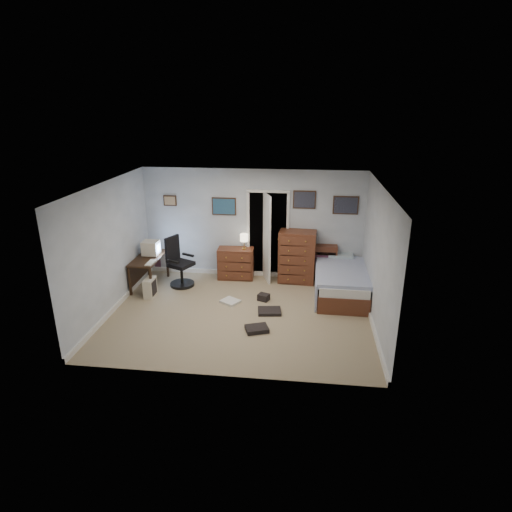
{
  "coord_description": "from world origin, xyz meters",
  "views": [
    {
      "loc": [
        1.18,
        -7.32,
        3.88
      ],
      "look_at": [
        0.28,
        0.3,
        1.1
      ],
      "focal_mm": 30.0,
      "sensor_mm": 36.0,
      "label": 1
    }
  ],
  "objects": [
    {
      "name": "keyboard",
      "position": [
        -2.02,
        0.78,
        0.68
      ],
      "size": [
        0.14,
        0.36,
        0.02
      ],
      "primitive_type": "cube",
      "rotation": [
        0.0,
        0.0,
        -0.0
      ],
      "color": "beige",
      "rests_on": "computer_desk"
    },
    {
      "name": "media_stack",
      "position": [
        -2.32,
        2.07,
        0.37
      ],
      "size": [
        0.15,
        0.15,
        0.74
      ],
      "primitive_type": "cube",
      "rotation": [
        0.0,
        0.0,
        -0.0
      ],
      "color": "maroon",
      "rests_on": "floor"
    },
    {
      "name": "wall_posters",
      "position": [
        0.57,
        1.98,
        1.75
      ],
      "size": [
        4.38,
        0.04,
        0.6
      ],
      "color": "#331E11",
      "rests_on": "floor"
    },
    {
      "name": "doorway",
      "position": [
        0.35,
        2.27,
        1.0
      ],
      "size": [
        0.96,
        1.12,
        2.05
      ],
      "color": "black",
      "rests_on": "floor"
    },
    {
      "name": "floor_clutter",
      "position": [
        0.33,
        0.05,
        0.04
      ],
      "size": [
        1.31,
        1.59,
        0.14
      ],
      "rotation": [
        0.0,
        0.0,
        0.26
      ],
      "color": "black",
      "rests_on": "floor"
    },
    {
      "name": "crt_monitor",
      "position": [
        -2.18,
        1.28,
        0.83
      ],
      "size": [
        0.35,
        0.32,
        0.32
      ],
      "rotation": [
        0.0,
        0.0,
        -0.0
      ],
      "color": "beige",
      "rests_on": "computer_desk"
    },
    {
      "name": "tall_dresser",
      "position": [
        1.04,
        1.75,
        0.59
      ],
      "size": [
        0.84,
        0.53,
        1.19
      ],
      "primitive_type": "cube",
      "rotation": [
        0.0,
        0.0,
        -0.07
      ],
      "color": "#5B2E1C",
      "rests_on": "floor"
    },
    {
      "name": "computer_desk",
      "position": [
        -2.28,
        1.13,
        0.51
      ],
      "size": [
        0.54,
        1.16,
        0.67
      ],
      "rotation": [
        0.0,
        0.0,
        -0.0
      ],
      "color": "black",
      "rests_on": "floor"
    },
    {
      "name": "pc_tower",
      "position": [
        -2.0,
        0.58,
        0.2
      ],
      "size": [
        0.19,
        0.38,
        0.4
      ],
      "rotation": [
        0.0,
        0.0,
        -0.0
      ],
      "color": "beige",
      "rests_on": "floor"
    },
    {
      "name": "table_lamp",
      "position": [
        -0.17,
        1.77,
        0.98
      ],
      "size": [
        0.19,
        0.19,
        0.35
      ],
      "rotation": [
        0.0,
        0.0,
        0.04
      ],
      "color": "gold",
      "rests_on": "low_dresser"
    },
    {
      "name": "office_chair",
      "position": [
        -1.55,
        1.23,
        0.43
      ],
      "size": [
        0.71,
        0.71,
        1.11
      ],
      "rotation": [
        0.0,
        0.0,
        -0.44
      ],
      "color": "black",
      "rests_on": "floor"
    },
    {
      "name": "headboard_bookcase",
      "position": [
        1.46,
        1.86,
        0.45
      ],
      "size": [
        0.94,
        0.24,
        0.84
      ],
      "rotation": [
        0.0,
        0.0,
        -0.0
      ],
      "color": "#5B2E1C",
      "rests_on": "floor"
    },
    {
      "name": "bed",
      "position": [
        1.98,
        1.16,
        0.31
      ],
      "size": [
        1.11,
        2.02,
        0.66
      ],
      "rotation": [
        0.0,
        0.0,
        -0.01
      ],
      "color": "#5B2E1C",
      "rests_on": "floor"
    },
    {
      "name": "low_dresser",
      "position": [
        -0.37,
        1.77,
        0.36
      ],
      "size": [
        0.83,
        0.44,
        0.72
      ],
      "primitive_type": "cube",
      "rotation": [
        0.0,
        0.0,
        0.04
      ],
      "color": "#5B2E1C",
      "rests_on": "floor"
    },
    {
      "name": "floor",
      "position": [
        0.0,
        0.0,
        -0.01
      ],
      "size": [
        5.0,
        4.0,
        0.02
      ],
      "primitive_type": "cube",
      "color": "#9D8D6C",
      "rests_on": "ground"
    }
  ]
}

